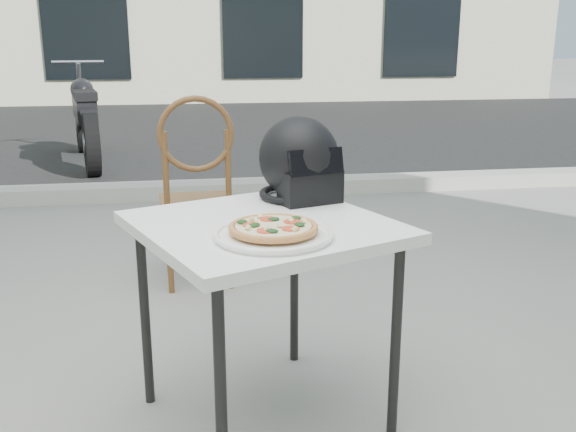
{
  "coord_description": "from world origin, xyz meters",
  "views": [
    {
      "loc": [
        0.12,
        -2.16,
        1.24
      ],
      "look_at": [
        0.4,
        -0.38,
        0.74
      ],
      "focal_mm": 40.0,
      "sensor_mm": 36.0,
      "label": 1
    }
  ],
  "objects": [
    {
      "name": "ground",
      "position": [
        0.0,
        0.0,
        0.0
      ],
      "size": [
        80.0,
        80.0,
        0.0
      ],
      "primitive_type": "plane",
      "color": "gray",
      "rests_on": "ground"
    },
    {
      "name": "street_asphalt",
      "position": [
        0.0,
        7.0,
        0.0
      ],
      "size": [
        30.0,
        8.0,
        0.0
      ],
      "primitive_type": "cube",
      "color": "black",
      "rests_on": "ground"
    },
    {
      "name": "curb",
      "position": [
        0.0,
        3.0,
        0.06
      ],
      "size": [
        30.0,
        0.25,
        0.12
      ],
      "primitive_type": "cube",
      "color": "#A6A39B",
      "rests_on": "ground"
    },
    {
      "name": "cafe_table_main",
      "position": [
        0.34,
        -0.25,
        0.63
      ],
      "size": [
        0.95,
        0.95,
        0.69
      ],
      "rotation": [
        0.0,
        0.0,
        0.39
      ],
      "color": "white",
      "rests_on": "ground"
    },
    {
      "name": "plate",
      "position": [
        0.35,
        -0.43,
        0.7
      ],
      "size": [
        0.43,
        0.43,
        0.02
      ],
      "rotation": [
        0.0,
        0.0,
        -0.28
      ],
      "color": "white",
      "rests_on": "cafe_table_main"
    },
    {
      "name": "pizza",
      "position": [
        0.35,
        -0.43,
        0.72
      ],
      "size": [
        0.31,
        0.31,
        0.03
      ],
      "rotation": [
        0.0,
        0.0,
        0.21
      ],
      "color": "#C98749",
      "rests_on": "plate"
    },
    {
      "name": "helmet",
      "position": [
        0.51,
        0.03,
        0.82
      ],
      "size": [
        0.36,
        0.37,
        0.29
      ],
      "rotation": [
        0.0,
        0.0,
        0.3
      ],
      "color": "black",
      "rests_on": "cafe_table_main"
    },
    {
      "name": "cafe_chair_main",
      "position": [
        0.16,
        1.02,
        0.55
      ],
      "size": [
        0.4,
        0.4,
        0.99
      ],
      "rotation": [
        0.0,
        0.0,
        3.19
      ],
      "color": "brown",
      "rests_on": "ground"
    },
    {
      "name": "motorcycle",
      "position": [
        -0.91,
        4.7,
        0.45
      ],
      "size": [
        0.64,
        2.05,
        1.03
      ],
      "rotation": [
        0.0,
        0.0,
        0.2
      ],
      "color": "black",
      "rests_on": "street_asphalt"
    }
  ]
}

